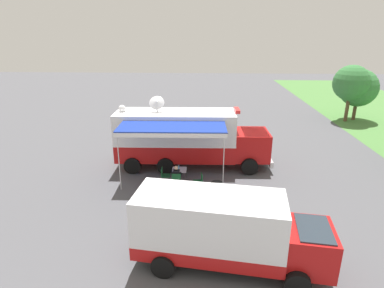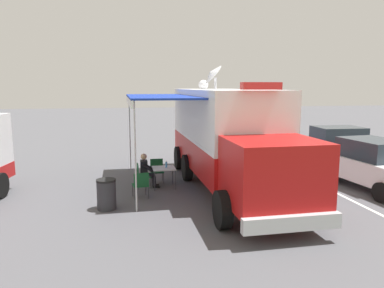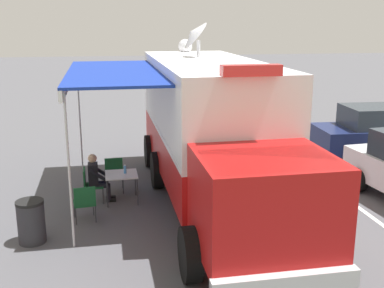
{
  "view_description": "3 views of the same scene",
  "coord_description": "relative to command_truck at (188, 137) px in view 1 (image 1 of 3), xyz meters",
  "views": [
    {
      "loc": [
        18.46,
        1.9,
        7.94
      ],
      "look_at": [
        0.07,
        1.02,
        1.49
      ],
      "focal_mm": 29.53,
      "sensor_mm": 36.0,
      "label": 1
    },
    {
      "loc": [
        3.42,
        13.11,
        3.61
      ],
      "look_at": [
        1.12,
        -0.18,
        1.47
      ],
      "focal_mm": 34.01,
      "sensor_mm": 36.0,
      "label": 2
    },
    {
      "loc": [
        2.34,
        12.07,
        4.51
      ],
      "look_at": [
        0.27,
        -0.72,
        1.14
      ],
      "focal_mm": 45.0,
      "sensor_mm": 36.0,
      "label": 3
    }
  ],
  "objects": [
    {
      "name": "ground_plane",
      "position": [
        -0.01,
        -0.75,
        -1.94
      ],
      "size": [
        100.0,
        100.0,
        0.0
      ],
      "primitive_type": "plane",
      "color": "#515156"
    },
    {
      "name": "folding_chair_beside_table",
      "position": [
        2.42,
        -1.19,
        -1.43
      ],
      "size": [
        0.49,
        0.49,
        0.87
      ],
      "color": "#19562D",
      "rests_on": "ground"
    },
    {
      "name": "lot_stripe",
      "position": [
        -3.54,
        2.0,
        -1.94
      ],
      "size": [
        0.24,
        4.8,
        0.01
      ],
      "primitive_type": "cube",
      "rotation": [
        0.0,
        0.0,
        0.02
      ],
      "color": "silver",
      "rests_on": "ground"
    },
    {
      "name": "support_truck",
      "position": [
        8.93,
        1.82,
        -0.56
      ],
      "size": [
        3.04,
        7.02,
        2.7
      ],
      "color": "white",
      "rests_on": "ground"
    },
    {
      "name": "command_truck",
      "position": [
        0.0,
        0.0,
        0.0
      ],
      "size": [
        5.04,
        9.55,
        4.53
      ],
      "color": "#B71414",
      "rests_on": "ground"
    },
    {
      "name": "folding_chair_at_table",
      "position": [
        3.04,
        -0.44,
        -1.43
      ],
      "size": [
        0.49,
        0.49,
        0.87
      ],
      "color": "#19562D",
      "rests_on": "ground"
    },
    {
      "name": "folding_table",
      "position": [
        2.24,
        -0.34,
        -1.27
      ],
      "size": [
        0.82,
        0.82,
        0.73
      ],
      "color": "silver",
      "rests_on": "ground"
    },
    {
      "name": "tree_left_of_centre",
      "position": [
        -11.55,
        14.44,
        1.69
      ],
      "size": [
        3.28,
        3.28,
        5.29
      ],
      "color": "brown",
      "rests_on": "ground"
    },
    {
      "name": "water_bottle",
      "position": [
        2.14,
        -0.38,
        -1.11
      ],
      "size": [
        0.07,
        0.07,
        0.22
      ],
      "color": "#4C99D8",
      "rests_on": "folding_table"
    },
    {
      "name": "trash_bin",
      "position": [
        4.13,
        1.71,
        -1.49
      ],
      "size": [
        0.57,
        0.57,
        0.91
      ],
      "color": "#2D2D33",
      "rests_on": "ground"
    },
    {
      "name": "car_behind_truck",
      "position": [
        -5.09,
        1.08,
        -1.06
      ],
      "size": [
        2.36,
        4.37,
        1.76
      ],
      "color": "silver",
      "rests_on": "ground"
    },
    {
      "name": "car_far_corner",
      "position": [
        -6.24,
        -2.95,
        -1.06
      ],
      "size": [
        4.26,
        2.12,
        1.76
      ],
      "color": "navy",
      "rests_on": "ground"
    },
    {
      "name": "tree_far_left",
      "position": [
        -12.19,
        15.46,
        1.15
      ],
      "size": [
        3.53,
        3.53,
        4.87
      ],
      "color": "brown",
      "rests_on": "ground"
    },
    {
      "name": "folding_chair_spare_by_truck",
      "position": [
        3.1,
        0.83,
        -1.43
      ],
      "size": [
        0.55,
        0.55,
        0.87
      ],
      "color": "#19562D",
      "rests_on": "ground"
    },
    {
      "name": "seated_responder",
      "position": [
        2.85,
        -0.44,
        -1.29
      ],
      "size": [
        0.67,
        0.56,
        1.25
      ],
      "color": "black",
      "rests_on": "ground"
    }
  ]
}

